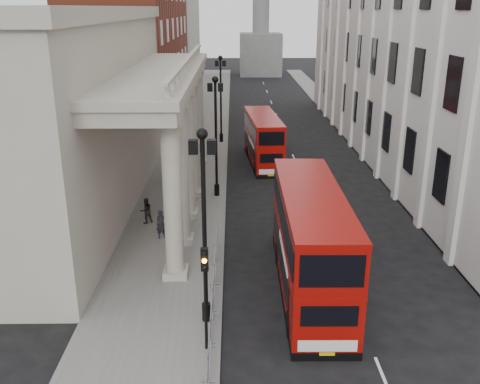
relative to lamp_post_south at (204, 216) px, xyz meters
The scene contains 17 objects.
sidewalk_west 26.56m from the lamp_post_south, 95.27° to the left, with size 6.00×140.00×0.12m, color slate.
sidewalk_east 29.97m from the lamp_post_south, 61.53° to the left, with size 3.00×140.00×0.12m, color slate.
kerb 26.45m from the lamp_post_south, 88.79° to the left, with size 0.20×140.00×0.14m, color slate.
portico_building 17.18m from the lamp_post_south, 125.27° to the left, with size 9.00×28.00×12.00m, color #A49D8A.
brick_building 45.51m from the lamp_post_south, 102.68° to the left, with size 9.00×32.00×22.00m, color maroon.
west_building_far 76.81m from the lamp_post_south, 97.42° to the left, with size 9.00×30.00×20.00m, color #A49D8A.
east_building 33.42m from the lamp_post_south, 59.34° to the left, with size 8.00×55.00×25.00m, color silver.
lamp_post_south is the anchor object (origin of this frame).
lamp_post_mid 16.00m from the lamp_post_south, 90.00° to the left, with size 1.05×0.44×8.32m.
lamp_post_north 32.00m from the lamp_post_south, 90.00° to the left, with size 1.05×0.44×8.32m.
traffic_light 2.71m from the lamp_post_south, 87.16° to the right, with size 0.28×0.33×4.30m.
crowd_barriers 4.60m from the lamp_post_south, 81.98° to the right, with size 0.50×18.75×1.10m.
bus_near 6.03m from the lamp_post_south, 31.34° to the left, with size 2.84×11.30×4.87m.
bus_far 25.28m from the lamp_post_south, 81.44° to the left, with size 3.04×9.65×4.10m.
pedestrian_a 9.96m from the lamp_post_south, 108.95° to the left, with size 0.61×0.40×1.67m, color black.
pedestrian_b 12.37m from the lamp_post_south, 111.02° to the left, with size 0.78×0.61×1.61m, color black.
pedestrian_c 19.38m from the lamp_post_south, 98.97° to the left, with size 0.77×0.50×1.58m, color black.
Camera 1 is at (0.57, -15.74, 12.73)m, focal length 40.00 mm.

